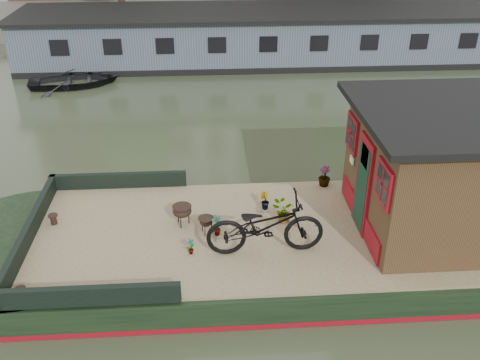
{
  "coord_description": "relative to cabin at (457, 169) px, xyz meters",
  "views": [
    {
      "loc": [
        -2.5,
        -8.64,
        6.54
      ],
      "look_at": [
        -1.88,
        0.5,
        1.52
      ],
      "focal_mm": 40.0,
      "sensor_mm": 36.0,
      "label": 1
    }
  ],
  "objects": [
    {
      "name": "cabin",
      "position": [
        0.0,
        0.0,
        0.0
      ],
      "size": [
        4.0,
        3.5,
        2.42
      ],
      "color": "black",
      "rests_on": "houseboat_deck"
    },
    {
      "name": "potted_plant_d",
      "position": [
        -2.1,
        1.7,
        -0.99
      ],
      "size": [
        0.36,
        0.36,
        0.47
      ],
      "primitive_type": "imported",
      "rotation": [
        0.0,
        0.0,
        5.28
      ],
      "color": "brown",
      "rests_on": "houseboat_deck"
    },
    {
      "name": "potted_plant_a",
      "position": [
        -4.56,
        -0.1,
        -1.01
      ],
      "size": [
        0.28,
        0.28,
        0.45
      ],
      "primitive_type": "imported",
      "rotation": [
        0.0,
        0.0,
        0.83
      ],
      "color": "maroon",
      "rests_on": "houseboat_deck"
    },
    {
      "name": "far_houseboat",
      "position": [
        -2.19,
        14.0,
        -0.91
      ],
      "size": [
        20.4,
        4.4,
        2.11
      ],
      "color": "#4E5B69",
      "rests_on": "ground"
    },
    {
      "name": "brazier_rear",
      "position": [
        -4.76,
        -0.02,
        -1.05
      ],
      "size": [
        0.33,
        0.33,
        0.35
      ],
      "primitive_type": null,
      "rotation": [
        0.0,
        0.0,
        0.02
      ],
      "color": "black",
      "rests_on": "houseboat_deck"
    },
    {
      "name": "brazier_front",
      "position": [
        -5.22,
        0.31,
        -1.01
      ],
      "size": [
        0.49,
        0.49,
        0.43
      ],
      "primitive_type": null,
      "rotation": [
        0.0,
        0.0,
        -0.28
      ],
      "color": "black",
      "rests_on": "houseboat_deck"
    },
    {
      "name": "dinghy",
      "position": [
        -9.59,
        11.07,
        -1.54
      ],
      "size": [
        3.64,
        2.88,
        0.68
      ],
      "primitive_type": "imported",
      "rotation": [
        0.0,
        0.0,
        1.75
      ],
      "color": "black",
      "rests_on": "ground"
    },
    {
      "name": "quay",
      "position": [
        -2.19,
        20.5,
        -1.43
      ],
      "size": [
        60.0,
        6.0,
        0.9
      ],
      "primitive_type": "cube",
      "color": "#47443F",
      "rests_on": "ground"
    },
    {
      "name": "houseboat_deck",
      "position": [
        -2.19,
        0.0,
        -1.25
      ],
      "size": [
        11.8,
        3.8,
        0.05
      ],
      "primitive_type": "cube",
      "color": "#9B875F",
      "rests_on": "houseboat_hull"
    },
    {
      "name": "ground",
      "position": [
        -2.19,
        0.0,
        -1.88
      ],
      "size": [
        120.0,
        120.0,
        0.0
      ],
      "primitive_type": "plane",
      "color": "#2F3924",
      "rests_on": "ground"
    },
    {
      "name": "bollard_port",
      "position": [
        -7.79,
        0.51,
        -1.12
      ],
      "size": [
        0.19,
        0.19,
        0.21
      ],
      "primitive_type": "cylinder",
      "color": "black",
      "rests_on": "houseboat_deck"
    },
    {
      "name": "bicycle",
      "position": [
        -3.7,
        -0.68,
        -0.67
      ],
      "size": [
        2.16,
        0.82,
        1.12
      ],
      "primitive_type": "imported",
      "rotation": [
        0.0,
        0.0,
        1.61
      ],
      "color": "black",
      "rests_on": "houseboat_deck"
    },
    {
      "name": "potted_plant_b",
      "position": [
        -3.54,
        0.8,
        -1.04
      ],
      "size": [
        0.26,
        0.26,
        0.37
      ],
      "primitive_type": "imported",
      "rotation": [
        0.0,
        0.0,
        2.4
      ],
      "color": "maroon",
      "rests_on": "houseboat_deck"
    },
    {
      "name": "potted_plant_c",
      "position": [
        -3.23,
        0.26,
        -1.0
      ],
      "size": [
        0.43,
        0.38,
        0.46
      ],
      "primitive_type": "imported",
      "rotation": [
        0.0,
        0.0,
        3.09
      ],
      "color": "#915C2A",
      "rests_on": "houseboat_deck"
    },
    {
      "name": "bollard_stbd",
      "position": [
        -7.79,
        -1.7,
        -1.12
      ],
      "size": [
        0.18,
        0.18,
        0.21
      ],
      "primitive_type": "cylinder",
      "color": "black",
      "rests_on": "houseboat_deck"
    },
    {
      "name": "houseboat_hull",
      "position": [
        -3.52,
        0.0,
        -1.6
      ],
      "size": [
        14.01,
        4.02,
        0.6
      ],
      "color": "black",
      "rests_on": "ground"
    },
    {
      "name": "potted_plant_e",
      "position": [
        -5.05,
        -0.67,
        -1.07
      ],
      "size": [
        0.2,
        0.2,
        0.32
      ],
      "primitive_type": "imported",
      "rotation": [
        0.0,
        0.0,
        0.79
      ],
      "color": "#955F2B",
      "rests_on": "houseboat_deck"
    },
    {
      "name": "bow_bulwark",
      "position": [
        -7.25,
        0.0,
        -1.05
      ],
      "size": [
        3.0,
        4.0,
        0.35
      ],
      "color": "black",
      "rests_on": "houseboat_deck"
    }
  ]
}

